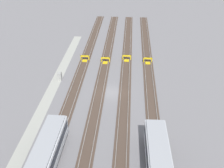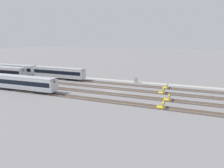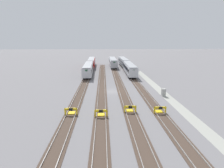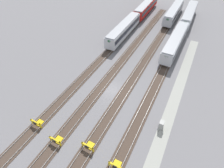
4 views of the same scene
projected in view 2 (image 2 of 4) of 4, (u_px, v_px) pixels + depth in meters
name	position (u px, v px, depth m)	size (l,w,h in m)	color
ground_plane	(112.00, 91.00, 43.34)	(400.00, 400.00, 0.00)	slate
service_walkway	(124.00, 81.00, 53.71)	(54.00, 2.00, 0.01)	#9E9E93
rail_track_nearest	(120.00, 84.00, 49.81)	(90.00, 2.23, 0.21)	#47382D
rail_track_near_inner	(115.00, 88.00, 45.49)	(90.00, 2.24, 0.21)	#47382D
rail_track_middle	(108.00, 94.00, 41.16)	(90.00, 2.24, 0.21)	#47382D
rail_track_far_inner	(100.00, 100.00, 36.84)	(90.00, 2.23, 0.21)	#47382D
subway_car_front_row_left_inner	(59.00, 73.00, 55.87)	(18.03, 3.03, 3.70)	silver
subway_car_front_row_centre	(24.00, 83.00, 42.97)	(18.05, 3.20, 3.70)	silver
subway_car_front_row_right_inner	(2.00, 72.00, 57.55)	(18.02, 2.98, 3.70)	silver
subway_car_front_row_rightmost	(14.00, 69.00, 62.02)	(18.07, 3.28, 3.70)	silver
bumper_stop_nearest_track	(166.00, 86.00, 45.63)	(1.35, 2.00, 1.22)	gold
bumper_stop_near_inner_track	(162.00, 91.00, 41.51)	(1.35, 2.00, 1.22)	gold
bumper_stop_middle_track	(168.00, 98.00, 36.73)	(1.34, 2.00, 1.22)	gold
bumper_stop_far_inner_track	(162.00, 105.00, 32.70)	(1.35, 2.00, 1.22)	gold
electrical_cabinet	(136.00, 80.00, 51.66)	(0.90, 0.73, 1.60)	#9E9E99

